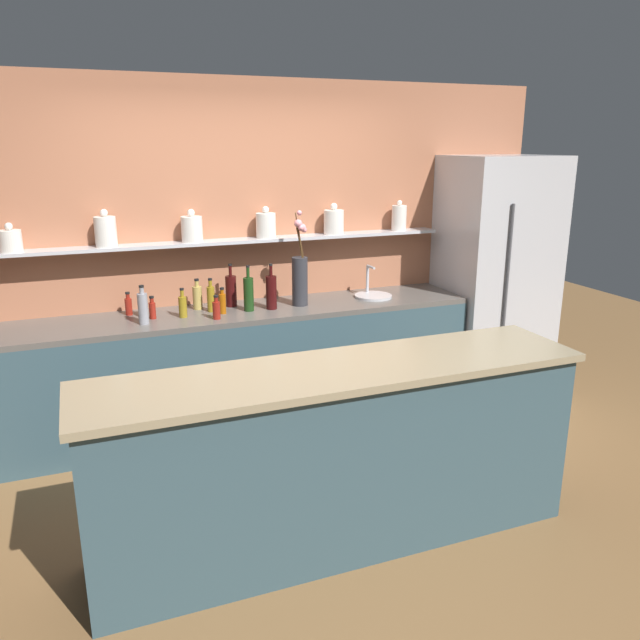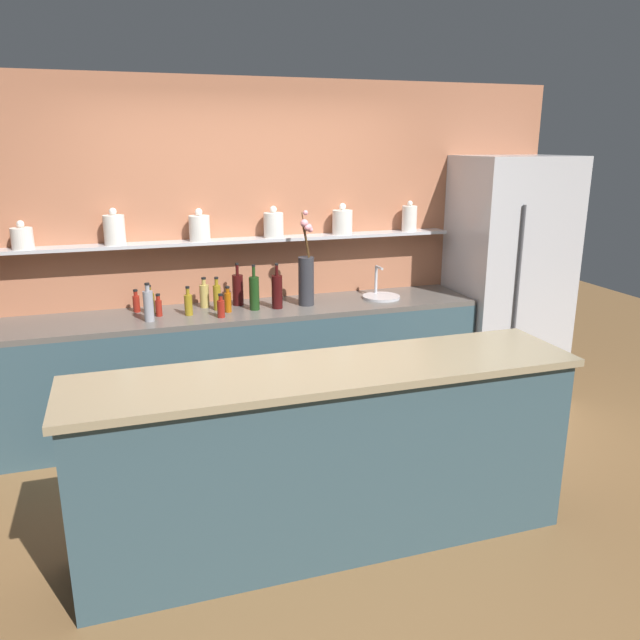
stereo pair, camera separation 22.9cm
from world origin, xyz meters
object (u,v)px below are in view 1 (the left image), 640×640
refrigerator (495,276)px  sink_fixture (373,294)px  bottle_oil_2 (211,298)px  bottle_oil_5 (143,305)px  bottle_spirit_0 (143,308)px  bottle_oil_3 (183,306)px  bottle_sauce_8 (222,303)px  bottle_wine_11 (249,294)px  bottle_wine_1 (271,292)px  bottle_sauce_6 (152,309)px  flower_vase (300,275)px  bottle_sauce_10 (129,305)px  bottle_sauce_7 (216,309)px  bottle_spirit_4 (197,297)px  bottle_wine_9 (231,291)px

refrigerator → sink_fixture: 1.15m
bottle_oil_2 → bottle_oil_5: size_ratio=1.17×
bottle_spirit_0 → bottle_oil_3: size_ratio=1.28×
bottle_sauce_8 → bottle_wine_11: 0.21m
refrigerator → bottle_oil_2: refrigerator is taller
bottle_wine_1 → bottle_sauce_6: bearing=176.8°
flower_vase → bottle_oil_3: bearing=-178.9°
bottle_sauce_6 → bottle_sauce_10: bottle_sauce_10 is taller
bottle_spirit_0 → bottle_wine_11: (0.77, 0.08, 0.02)m
flower_vase → bottle_sauce_8: size_ratio=3.74×
bottle_wine_1 → bottle_wine_11: bearing=176.5°
bottle_spirit_0 → bottle_sauce_7: 0.50m
bottle_sauce_10 → bottle_wine_11: bottle_wine_11 is taller
bottle_wine_1 → bottle_oil_5: size_ratio=1.61×
bottle_oil_2 → bottle_spirit_4: bottle_oil_2 is taller
bottle_sauce_10 → bottle_sauce_8: bearing=-18.2°
flower_vase → bottle_spirit_4: bearing=167.2°
bottle_wine_1 → bottle_oil_2: bearing=168.2°
refrigerator → bottle_spirit_4: size_ratio=8.72×
bottle_sauce_10 → bottle_wine_1: bearing=-12.0°
bottle_wine_9 → bottle_sauce_10: 0.76m
bottle_sauce_10 → bottle_sauce_7: bearing=-30.9°
refrigerator → bottle_oil_3: bearing=180.0°
bottle_oil_2 → bottle_sauce_8: 0.11m
bottle_sauce_6 → bottle_wine_11: 0.70m
bottle_sauce_8 → bottle_sauce_10: size_ratio=1.14×
bottle_oil_3 → bottle_sauce_7: bottle_oil_3 is taller
flower_vase → bottle_spirit_0: size_ratio=2.67×
bottle_wine_1 → bottle_sauce_10: (-1.02, 0.22, -0.06)m
bottle_sauce_8 → bottle_wine_9: bearing=59.1°
bottle_sauce_7 → bottle_oil_3: bearing=147.8°
bottle_oil_5 → sink_fixture: bearing=-2.6°
flower_vase → bottle_oil_2: bearing=174.3°
bottle_wine_9 → bottle_oil_5: bearing=-175.7°
bottle_wine_1 → bottle_oil_2: (-0.44, 0.09, -0.03)m
bottle_oil_2 → bottle_spirit_0: bearing=-162.6°
bottle_sauce_10 → bottle_sauce_6: bearing=-48.4°
bottle_wine_1 → bottle_wine_9: bottle_wine_1 is taller
bottle_wine_1 → bottle_wine_9: 0.32m
bottle_spirit_0 → bottle_wine_1: (0.94, 0.07, 0.02)m
sink_fixture → bottle_oil_5: size_ratio=1.41×
bottle_spirit_4 → bottle_oil_5: size_ratio=1.09×
bottle_spirit_0 → bottle_sauce_8: 0.57m
bottle_sauce_7 → bottle_oil_5: bearing=150.9°
bottle_wine_1 → bottle_oil_3: bearing=179.3°
bottle_sauce_7 → bottle_sauce_8: 0.15m
bottle_oil_3 → bottle_spirit_4: 0.24m
bottle_oil_5 → bottle_wine_11: bottle_wine_11 is taller
sink_fixture → bottle_wine_1: bearing=-176.4°
sink_fixture → bottle_wine_9: size_ratio=0.92×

